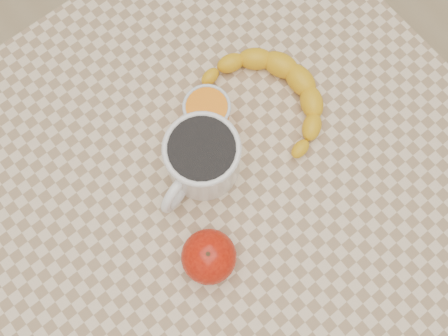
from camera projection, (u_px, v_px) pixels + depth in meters
ground at (224, 237)px, 1.49m from camera, size 3.00×3.00×0.00m
table at (224, 185)px, 0.85m from camera, size 0.80×0.80×0.75m
coffee_mug at (201, 158)px, 0.72m from camera, size 0.16×0.14×0.09m
orange_juice_glass at (208, 116)px, 0.74m from camera, size 0.07×0.07×0.08m
apple at (209, 257)px, 0.70m from camera, size 0.10×0.10×0.07m
banana at (273, 97)px, 0.78m from camera, size 0.17×0.25×0.04m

